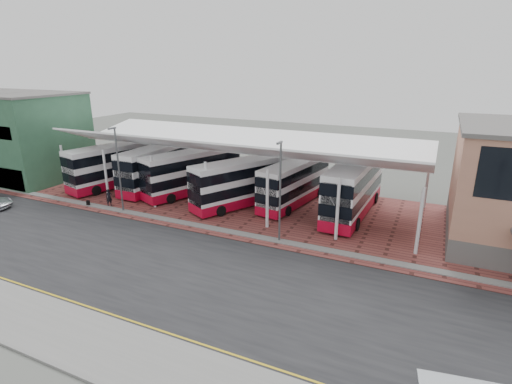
# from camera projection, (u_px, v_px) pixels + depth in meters

# --- Properties ---
(ground) EXTENTS (140.00, 140.00, 0.00)m
(ground) POSITION_uv_depth(u_px,v_px,m) (217.00, 272.00, 27.07)
(ground) COLOR #4D504A
(road) EXTENTS (120.00, 14.00, 0.02)m
(road) POSITION_uv_depth(u_px,v_px,m) (210.00, 279.00, 26.20)
(road) COLOR black
(road) RESTS_ON ground
(forecourt) EXTENTS (72.00, 16.00, 0.06)m
(forecourt) POSITION_uv_depth(u_px,v_px,m) (305.00, 214.00, 37.48)
(forecourt) COLOR brown
(forecourt) RESTS_ON ground
(sidewalk) EXTENTS (120.00, 4.00, 0.14)m
(sidewalk) POSITION_uv_depth(u_px,v_px,m) (124.00, 355.00, 19.28)
(sidewalk) COLOR slate
(sidewalk) RESTS_ON ground
(north_kerb) EXTENTS (120.00, 0.80, 0.14)m
(north_kerb) POSITION_uv_depth(u_px,v_px,m) (256.00, 237.00, 32.40)
(north_kerb) COLOR slate
(north_kerb) RESTS_ON ground
(yellow_line_near) EXTENTS (120.00, 0.12, 0.01)m
(yellow_line_near) POSITION_uv_depth(u_px,v_px,m) (151.00, 332.00, 21.02)
(yellow_line_near) COLOR gold
(yellow_line_near) RESTS_ON road
(yellow_line_far) EXTENTS (120.00, 0.12, 0.01)m
(yellow_line_far) POSITION_uv_depth(u_px,v_px,m) (154.00, 328.00, 21.28)
(yellow_line_far) COLOR gold
(yellow_line_far) RESTS_ON road
(canopy) EXTENTS (37.00, 11.63, 7.07)m
(canopy) POSITION_uv_depth(u_px,v_px,m) (234.00, 144.00, 39.72)
(canopy) COLOR silver
(canopy) RESTS_ON ground
(shop_green) EXTENTS (6.40, 10.20, 10.22)m
(shop_green) POSITION_uv_depth(u_px,v_px,m) (42.00, 138.00, 46.97)
(shop_green) COLOR #326042
(shop_green) RESTS_ON ground
(shop_cream) EXTENTS (6.40, 10.20, 10.22)m
(shop_cream) POSITION_uv_depth(u_px,v_px,m) (6.00, 134.00, 49.57)
(shop_cream) COLOR beige
(shop_cream) RESTS_ON ground
(lamp_west) EXTENTS (0.16, 0.90, 8.07)m
(lamp_west) POSITION_uv_depth(u_px,v_px,m) (118.00, 167.00, 36.74)
(lamp_west) COLOR #4E5255
(lamp_west) RESTS_ON ground
(lamp_east) EXTENTS (0.16, 0.90, 8.07)m
(lamp_east) POSITION_uv_depth(u_px,v_px,m) (280.00, 189.00, 30.34)
(lamp_east) COLOR #4E5255
(lamp_east) RESTS_ON ground
(bus_0) EXTENTS (5.30, 11.85, 4.76)m
(bus_0) POSITION_uv_depth(u_px,v_px,m) (117.00, 165.00, 45.45)
(bus_0) COLOR white
(bus_0) RESTS_ON forecourt
(bus_1) EXTENTS (2.94, 11.50, 4.73)m
(bus_1) POSITION_uv_depth(u_px,v_px,m) (160.00, 167.00, 44.78)
(bus_1) COLOR white
(bus_1) RESTS_ON forecourt
(bus_2) EXTENTS (6.59, 11.38, 4.63)m
(bus_2) POSITION_uv_depth(u_px,v_px,m) (192.00, 173.00, 42.67)
(bus_2) COLOR white
(bus_2) RESTS_ON forecourt
(bus_3) EXTENTS (7.31, 10.97, 4.55)m
(bus_3) POSITION_uv_depth(u_px,v_px,m) (243.00, 183.00, 39.14)
(bus_3) COLOR white
(bus_3) RESTS_ON forecourt
(bus_4) EXTENTS (4.10, 10.77, 4.33)m
(bus_4) POSITION_uv_depth(u_px,v_px,m) (295.00, 183.00, 39.49)
(bus_4) COLOR white
(bus_4) RESTS_ON forecourt
(bus_5) EXTENTS (3.40, 12.17, 4.97)m
(bus_5) POSITION_uv_depth(u_px,v_px,m) (354.00, 188.00, 36.78)
(bus_5) COLOR white
(bus_5) RESTS_ON forecourt
(pedestrian) EXTENTS (0.58, 0.72, 1.70)m
(pedestrian) POSITION_uv_depth(u_px,v_px,m) (109.00, 198.00, 39.23)
(pedestrian) COLOR black
(pedestrian) RESTS_ON forecourt
(suitcase) EXTENTS (0.31, 0.22, 0.53)m
(suitcase) POSITION_uv_depth(u_px,v_px,m) (88.00, 203.00, 39.43)
(suitcase) COLOR black
(suitcase) RESTS_ON forecourt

